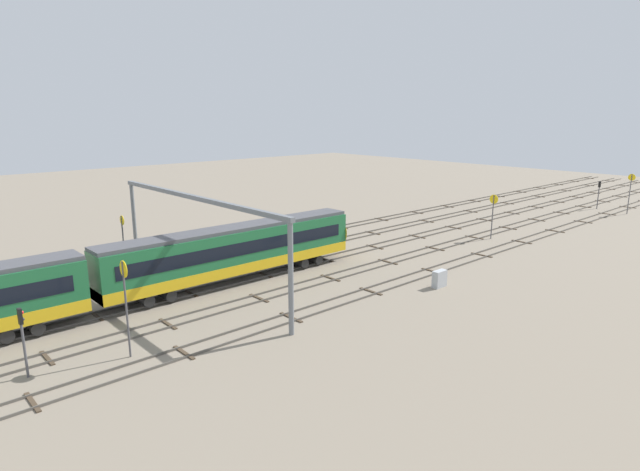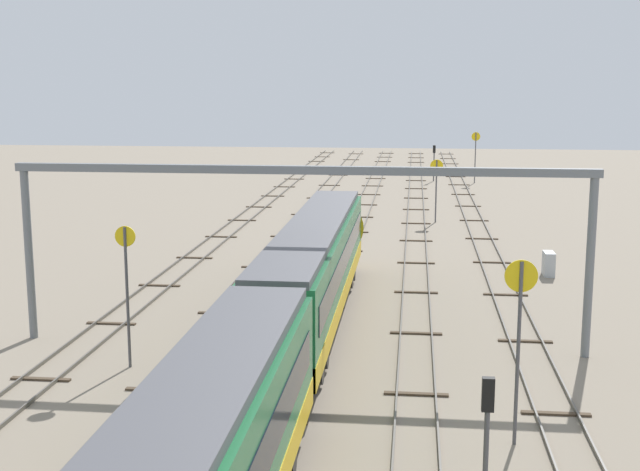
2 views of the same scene
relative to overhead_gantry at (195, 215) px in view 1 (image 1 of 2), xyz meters
name	(u,v)px [view 1 (image 1 of 2)]	position (x,y,z in m)	size (l,w,h in m)	color
ground_plane	(296,267)	(10.30, -0.25, -6.37)	(211.45, 211.45, 0.00)	gray
track_near_foreground	(371,291)	(10.30, -9.98, -6.30)	(195.45, 2.40, 0.16)	#59544C
track_second_near	(331,278)	(10.30, -5.11, -6.30)	(195.45, 2.40, 0.16)	#59544C
track_with_train	(296,266)	(10.30, -0.25, -6.30)	(195.45, 2.40, 0.16)	#59544C
track_second_far	(266,256)	(10.30, 4.62, -6.30)	(195.45, 2.40, 0.16)	#59544C
track_far_background	(239,247)	(10.30, 9.49, -6.30)	(195.45, 2.40, 0.16)	#59544C
overhead_gantry	(195,215)	(0.00, 0.00, 0.00)	(0.40, 25.06, 7.98)	slate
speed_sign_near_foreground	(123,240)	(-3.44, 6.52, -2.71)	(0.14, 0.84, 5.85)	#4C4C51
speed_sign_mid_trackside	(630,188)	(63.59, -11.86, -2.54)	(0.14, 0.99, 5.87)	#4C4C51
speed_sign_far_trackside	(493,209)	(34.69, -6.71, -2.85)	(0.14, 1.07, 5.24)	#4C4C51
speed_sign_distant_end	(125,295)	(-9.32, -8.25, -2.40)	(0.14, 1.03, 6.05)	#4C4C51
signal_light_trackside_approach	(22,332)	(-14.61, -6.86, -3.68)	(0.31, 0.32, 4.07)	#4C4C51
signal_light_trackside_departure	(599,191)	(64.91, -7.18, -3.58)	(0.31, 0.32, 4.23)	#4C4C51
relay_cabinet	(439,279)	(15.51, -13.03, -5.65)	(1.39, 0.62, 1.45)	#B2B7BC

